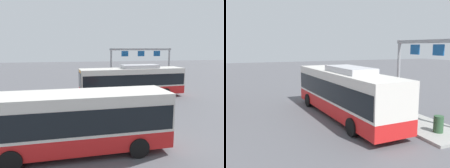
{
  "view_description": "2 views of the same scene",
  "coord_description": "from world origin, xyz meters",
  "views": [
    {
      "loc": [
        6.85,
        22.37,
        5.31
      ],
      "look_at": [
        2.22,
        -0.06,
        1.46
      ],
      "focal_mm": 35.08,
      "sensor_mm": 36.0,
      "label": 1
    },
    {
      "loc": [
        -14.73,
        6.46,
        4.74
      ],
      "look_at": [
        2.31,
        -0.55,
        1.89
      ],
      "focal_mm": 39.41,
      "sensor_mm": 36.0,
      "label": 2
    }
  ],
  "objects": [
    {
      "name": "ground_plane",
      "position": [
        0.0,
        0.0,
        0.0
      ],
      "size": [
        120.0,
        120.0,
        0.0
      ],
      "primitive_type": "plane",
      "color": "#56565B"
    },
    {
      "name": "platform_curb",
      "position": [
        -1.56,
        -3.46,
        0.08
      ],
      "size": [
        10.0,
        2.8,
        0.16
      ],
      "primitive_type": "cube",
      "color": "#9E9E99",
      "rests_on": "ground"
    },
    {
      "name": "bus_main",
      "position": [
        -0.01,
        -0.0,
        1.81
      ],
      "size": [
        11.35,
        3.11,
        3.46
      ],
      "rotation": [
        0.0,
        0.0,
        0.05
      ],
      "color": "red",
      "rests_on": "ground"
    },
    {
      "name": "bus_background_right",
      "position": [
        6.67,
        11.75,
        1.78
      ],
      "size": [
        9.83,
        2.82,
        3.1
      ],
      "rotation": [
        0.0,
        0.0,
        3.16
      ],
      "color": "red",
      "rests_on": "ground"
    },
    {
      "name": "person_boarding",
      "position": [
        2.21,
        -3.48,
        1.05
      ],
      "size": [
        0.53,
        0.61,
        1.67
      ],
      "rotation": [
        0.0,
        0.0,
        2.09
      ],
      "color": "black",
      "rests_on": "platform_curb"
    },
    {
      "name": "person_waiting_near",
      "position": [
        4.08,
        -3.15,
        0.89
      ],
      "size": [
        0.52,
        0.61,
        1.67
      ],
      "rotation": [
        0.0,
        0.0,
        1.07
      ],
      "color": "gray",
      "rests_on": "ground"
    },
    {
      "name": "person_waiting_mid",
      "position": [
        0.72,
        -3.07,
        1.05
      ],
      "size": [
        0.55,
        0.6,
        1.67
      ],
      "rotation": [
        0.0,
        0.0,
        0.99
      ],
      "color": "#476B4C",
      "rests_on": "platform_curb"
    },
    {
      "name": "platform_sign_gantry",
      "position": [
        -2.77,
        -5.27,
        3.71
      ],
      "size": [
        8.43,
        0.24,
        5.2
      ],
      "color": "gray",
      "rests_on": "ground"
    },
    {
      "name": "trash_bin",
      "position": [
        -5.07,
        -3.33,
        0.61
      ],
      "size": [
        0.52,
        0.52,
        0.9
      ],
      "primitive_type": "cylinder",
      "color": "#2D5133",
      "rests_on": "platform_curb"
    }
  ]
}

